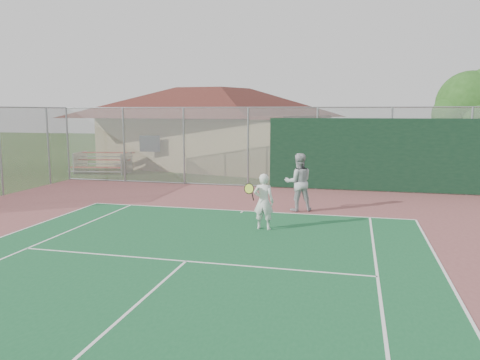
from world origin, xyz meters
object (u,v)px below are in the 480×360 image
tree (472,106)px  player_grey_back (298,183)px  player_white_front (263,202)px  clubhouse (214,119)px  bleachers (103,162)px

tree → player_grey_back: (-7.36, -10.02, -2.60)m
tree → player_white_front: 15.34m
clubhouse → player_white_front: (5.98, -14.89, -2.05)m
player_white_front → player_grey_back: 2.85m
tree → player_grey_back: 12.70m
clubhouse → bleachers: (-4.92, -4.75, -2.27)m
bleachers → tree: (18.92, 2.63, 2.98)m
clubhouse → player_white_front: 16.18m
clubhouse → bleachers: clubhouse is taller
player_white_front → player_grey_back: (0.66, 2.77, 0.16)m
bleachers → player_white_front: player_white_front is taller
player_white_front → bleachers: bearing=-38.8°
tree → player_white_front: tree is taller
tree → player_grey_back: bearing=-126.3°
bleachers → player_grey_back: size_ratio=1.63×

